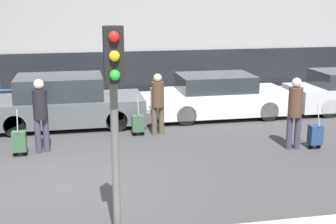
# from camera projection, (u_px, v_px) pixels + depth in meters

# --- Properties ---
(ground_plane) EXTENTS (80.00, 80.00, 0.00)m
(ground_plane) POSITION_uv_depth(u_px,v_px,m) (54.00, 185.00, 9.38)
(ground_plane) COLOR #38383A
(sidewalk_far) EXTENTS (28.00, 3.00, 0.12)m
(sidewalk_far) POSITION_uv_depth(u_px,v_px,m) (61.00, 105.00, 16.03)
(sidewalk_far) COLOR #A39E93
(sidewalk_far) RESTS_ON ground_plane
(parked_car_1) EXTENTS (4.41, 1.90, 1.48)m
(parked_car_1) POSITION_uv_depth(u_px,v_px,m) (65.00, 103.00, 13.55)
(parked_car_1) COLOR #4C5156
(parked_car_1) RESTS_ON ground_plane
(parked_car_2) EXTENTS (4.14, 1.80, 1.34)m
(parked_car_2) POSITION_uv_depth(u_px,v_px,m) (219.00, 97.00, 14.62)
(parked_car_2) COLOR silver
(parked_car_2) RESTS_ON ground_plane
(pedestrian_left) EXTENTS (0.34, 0.34, 1.79)m
(pedestrian_left) POSITION_uv_depth(u_px,v_px,m) (40.00, 111.00, 11.15)
(pedestrian_left) COLOR #383347
(pedestrian_left) RESTS_ON ground_plane
(trolley_left) EXTENTS (0.34, 0.29, 1.14)m
(trolley_left) POSITION_uv_depth(u_px,v_px,m) (19.00, 141.00, 11.03)
(trolley_left) COLOR #335138
(trolley_left) RESTS_ON ground_plane
(pedestrian_center) EXTENTS (0.35, 0.34, 1.68)m
(pedestrian_center) POSITION_uv_depth(u_px,v_px,m) (158.00, 100.00, 12.64)
(pedestrian_center) COLOR #4C4233
(pedestrian_center) RESTS_ON ground_plane
(trolley_center) EXTENTS (0.34, 0.29, 1.10)m
(trolley_center) POSITION_uv_depth(u_px,v_px,m) (138.00, 123.00, 12.67)
(trolley_center) COLOR #335138
(trolley_center) RESTS_ON ground_plane
(pedestrian_right) EXTENTS (0.35, 0.34, 1.79)m
(pedestrian_right) POSITION_uv_depth(u_px,v_px,m) (295.00, 109.00, 11.40)
(pedestrian_right) COLOR #383347
(pedestrian_right) RESTS_ON ground_plane
(trolley_right) EXTENTS (0.34, 0.29, 1.14)m
(trolley_right) POSITION_uv_depth(u_px,v_px,m) (315.00, 135.00, 11.56)
(trolley_right) COLOR navy
(trolley_right) RESTS_ON ground_plane
(traffic_light) EXTENTS (0.28, 0.47, 3.29)m
(traffic_light) POSITION_uv_depth(u_px,v_px,m) (114.00, 91.00, 6.76)
(traffic_light) COLOR #515154
(traffic_light) RESTS_ON ground_plane
(parked_bicycle) EXTENTS (1.77, 0.06, 0.96)m
(parked_bicycle) POSITION_uv_depth(u_px,v_px,m) (6.00, 96.00, 15.48)
(parked_bicycle) COLOR black
(parked_bicycle) RESTS_ON sidewalk_far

